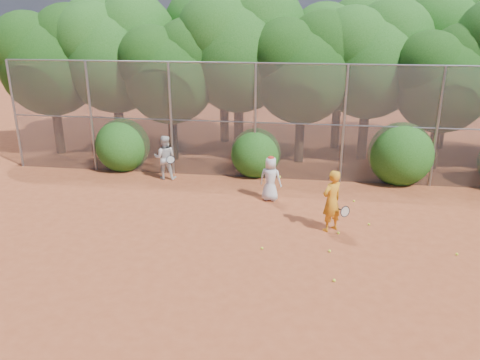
# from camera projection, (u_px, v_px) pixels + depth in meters

# --- Properties ---
(ground) EXTENTS (80.00, 80.00, 0.00)m
(ground) POSITION_uv_depth(u_px,v_px,m) (266.00, 260.00, 11.03)
(ground) COLOR #964121
(ground) RESTS_ON ground
(fence_back) EXTENTS (20.05, 0.09, 4.03)m
(fence_back) POSITION_uv_depth(u_px,v_px,m) (281.00, 122.00, 15.97)
(fence_back) COLOR gray
(fence_back) RESTS_ON ground
(tree_0) EXTENTS (4.38, 3.81, 6.00)m
(tree_0) POSITION_uv_depth(u_px,v_px,m) (51.00, 57.00, 18.57)
(tree_0) COLOR black
(tree_0) RESTS_ON ground
(tree_1) EXTENTS (4.64, 4.03, 6.35)m
(tree_1) POSITION_uv_depth(u_px,v_px,m) (115.00, 51.00, 18.61)
(tree_1) COLOR black
(tree_1) RESTS_ON ground
(tree_2) EXTENTS (3.99, 3.47, 5.47)m
(tree_2) POSITION_uv_depth(u_px,v_px,m) (171.00, 69.00, 17.79)
(tree_2) COLOR black
(tree_2) RESTS_ON ground
(tree_3) EXTENTS (4.89, 4.26, 6.70)m
(tree_3) POSITION_uv_depth(u_px,v_px,m) (240.00, 45.00, 18.11)
(tree_3) COLOR black
(tree_3) RESTS_ON ground
(tree_4) EXTENTS (4.19, 3.64, 5.73)m
(tree_4) POSITION_uv_depth(u_px,v_px,m) (304.00, 65.00, 17.41)
(tree_4) COLOR black
(tree_4) RESTS_ON ground
(tree_5) EXTENTS (4.51, 3.92, 6.17)m
(tree_5) POSITION_uv_depth(u_px,v_px,m) (371.00, 56.00, 17.71)
(tree_5) COLOR black
(tree_5) RESTS_ON ground
(tree_6) EXTENTS (3.86, 3.36, 5.29)m
(tree_6) POSITION_uv_depth(u_px,v_px,m) (445.00, 76.00, 16.61)
(tree_6) COLOR black
(tree_6) RESTS_ON ground
(tree_9) EXTENTS (4.83, 4.20, 6.62)m
(tree_9) POSITION_uv_depth(u_px,v_px,m) (114.00, 43.00, 20.84)
(tree_9) COLOR black
(tree_9) RESTS_ON ground
(tree_10) EXTENTS (5.15, 4.48, 7.06)m
(tree_10) POSITION_uv_depth(u_px,v_px,m) (225.00, 37.00, 20.23)
(tree_10) COLOR black
(tree_10) RESTS_ON ground
(tree_11) EXTENTS (4.64, 4.03, 6.35)m
(tree_11) POSITION_uv_depth(u_px,v_px,m) (342.00, 50.00, 19.31)
(tree_11) COLOR black
(tree_11) RESTS_ON ground
(tree_12) EXTENTS (5.02, 4.37, 6.88)m
(tree_12) POSITION_uv_depth(u_px,v_px,m) (454.00, 41.00, 19.13)
(tree_12) COLOR black
(tree_12) RESTS_ON ground
(bush_0) EXTENTS (2.00, 2.00, 2.00)m
(bush_0) POSITION_uv_depth(u_px,v_px,m) (123.00, 143.00, 17.43)
(bush_0) COLOR #194C13
(bush_0) RESTS_ON ground
(bush_1) EXTENTS (1.80, 1.80, 1.80)m
(bush_1) POSITION_uv_depth(u_px,v_px,m) (256.00, 151.00, 16.76)
(bush_1) COLOR #194C13
(bush_1) RESTS_ON ground
(bush_2) EXTENTS (2.20, 2.20, 2.20)m
(bush_2) POSITION_uv_depth(u_px,v_px,m) (401.00, 151.00, 15.99)
(bush_2) COLOR #194C13
(bush_2) RESTS_ON ground
(player_yellow) EXTENTS (0.85, 0.71, 1.69)m
(player_yellow) POSITION_uv_depth(u_px,v_px,m) (332.00, 201.00, 12.33)
(player_yellow) COLOR orange
(player_yellow) RESTS_ON ground
(player_teen) EXTENTS (0.77, 0.58, 1.43)m
(player_teen) POSITION_uv_depth(u_px,v_px,m) (270.00, 178.00, 14.46)
(player_teen) COLOR silver
(player_teen) RESTS_ON ground
(player_white) EXTENTS (0.88, 0.75, 1.56)m
(player_white) POSITION_uv_depth(u_px,v_px,m) (165.00, 157.00, 16.39)
(player_white) COLOR silver
(player_white) RESTS_ON ground
(ball_0) EXTENTS (0.07, 0.07, 0.07)m
(ball_0) POSITION_uv_depth(u_px,v_px,m) (369.00, 224.00, 12.88)
(ball_0) COLOR #DBEF2B
(ball_0) RESTS_ON ground
(ball_1) EXTENTS (0.07, 0.07, 0.07)m
(ball_1) POSITION_uv_depth(u_px,v_px,m) (338.00, 233.00, 12.35)
(ball_1) COLOR #DBEF2B
(ball_1) RESTS_ON ground
(ball_2) EXTENTS (0.07, 0.07, 0.07)m
(ball_2) POSITION_uv_depth(u_px,v_px,m) (334.00, 280.00, 10.13)
(ball_2) COLOR #DBEF2B
(ball_2) RESTS_ON ground
(ball_3) EXTENTS (0.07, 0.07, 0.07)m
(ball_3) POSITION_uv_depth(u_px,v_px,m) (457.00, 254.00, 11.25)
(ball_3) COLOR #DBEF2B
(ball_3) RESTS_ON ground
(ball_4) EXTENTS (0.07, 0.07, 0.07)m
(ball_4) POSITION_uv_depth(u_px,v_px,m) (262.00, 248.00, 11.54)
(ball_4) COLOR #DBEF2B
(ball_4) RESTS_ON ground
(ball_5) EXTENTS (0.07, 0.07, 0.07)m
(ball_5) POSITION_uv_depth(u_px,v_px,m) (354.00, 201.00, 14.51)
(ball_5) COLOR #DBEF2B
(ball_5) RESTS_ON ground
(ball_6) EXTENTS (0.07, 0.07, 0.07)m
(ball_6) POSITION_uv_depth(u_px,v_px,m) (330.00, 251.00, 11.40)
(ball_6) COLOR #DBEF2B
(ball_6) RESTS_ON ground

